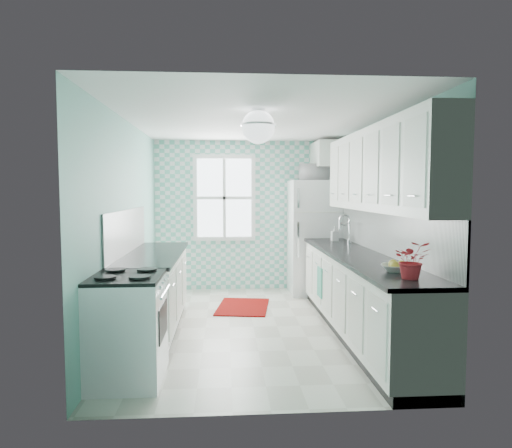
{
  "coord_description": "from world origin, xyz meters",
  "views": [
    {
      "loc": [
        -0.34,
        -5.49,
        1.67
      ],
      "look_at": [
        0.05,
        0.25,
        1.25
      ],
      "focal_mm": 32.0,
      "sensor_mm": 36.0,
      "label": 1
    }
  ],
  "objects": [
    {
      "name": "wall_back",
      "position": [
        0.0,
        2.21,
        1.25
      ],
      "size": [
        3.0,
        0.02,
        2.5
      ],
      "primitive_type": "cube",
      "color": "#71B2A4",
      "rests_on": "floor"
    },
    {
      "name": "rug",
      "position": [
        -0.09,
        0.94,
        0.01
      ],
      "size": [
        0.84,
        1.09,
        0.02
      ],
      "primitive_type": "cube",
      "rotation": [
        0.0,
        0.0,
        -0.15
      ],
      "color": "maroon",
      "rests_on": "floor"
    },
    {
      "name": "wall_front",
      "position": [
        0.0,
        -2.21,
        1.25
      ],
      "size": [
        3.0,
        0.02,
        2.5
      ],
      "primitive_type": "cube",
      "color": "#71B2A4",
      "rests_on": "floor"
    },
    {
      "name": "dish_towel",
      "position": [
        0.89,
        0.31,
        0.48
      ],
      "size": [
        0.1,
        0.25,
        0.39
      ],
      "primitive_type": "cube",
      "rotation": [
        0.0,
        0.0,
        -0.33
      ],
      "color": "#69C1B8",
      "rests_on": "base_cabinets_right"
    },
    {
      "name": "fridge",
      "position": [
        1.11,
        1.82,
        0.92
      ],
      "size": [
        0.8,
        0.79,
        1.84
      ],
      "rotation": [
        0.0,
        0.0,
        0.01
      ],
      "color": "white",
      "rests_on": "floor"
    },
    {
      "name": "backsplash_right",
      "position": [
        1.49,
        -0.4,
        1.2
      ],
      "size": [
        0.02,
        3.6,
        0.51
      ],
      "primitive_type": "cube",
      "color": "white",
      "rests_on": "wall_right"
    },
    {
      "name": "countertop_left",
      "position": [
        -1.19,
        -0.07,
        0.92
      ],
      "size": [
        0.63,
        2.15,
        0.04
      ],
      "primitive_type": "cube",
      "color": "black",
      "rests_on": "base_cabinets_left"
    },
    {
      "name": "accent_wall",
      "position": [
        0.0,
        2.19,
        1.25
      ],
      "size": [
        3.0,
        0.01,
        2.5
      ],
      "primitive_type": "cube",
      "color": "#68C6AE",
      "rests_on": "wall_back"
    },
    {
      "name": "window",
      "position": [
        -0.35,
        2.16,
        1.55
      ],
      "size": [
        1.04,
        0.05,
        1.44
      ],
      "color": "white",
      "rests_on": "wall_back"
    },
    {
      "name": "base_cabinets_left",
      "position": [
        -1.2,
        -0.07,
        0.45
      ],
      "size": [
        0.6,
        2.15,
        0.9
      ],
      "primitive_type": "cube",
      "color": "white",
      "rests_on": "floor"
    },
    {
      "name": "countertop_right",
      "position": [
        1.19,
        -0.4,
        0.92
      ],
      "size": [
        0.63,
        3.6,
        0.04
      ],
      "primitive_type": "cube",
      "color": "black",
      "rests_on": "base_cabinets_right"
    },
    {
      "name": "fruit_bowl",
      "position": [
        1.2,
        -1.51,
        0.97
      ],
      "size": [
        0.34,
        0.34,
        0.07
      ],
      "primitive_type": "imported",
      "rotation": [
        0.0,
        0.0,
        -0.31
      ],
      "color": "white",
      "rests_on": "countertop_right"
    },
    {
      "name": "ceiling_light",
      "position": [
        0.0,
        -0.8,
        2.32
      ],
      "size": [
        0.34,
        0.34,
        0.35
      ],
      "color": "silver",
      "rests_on": "ceiling"
    },
    {
      "name": "upper_cabinet_fridge",
      "position": [
        1.3,
        1.83,
        2.25
      ],
      "size": [
        0.4,
        0.74,
        0.4
      ],
      "primitive_type": "cube",
      "color": "white",
      "rests_on": "wall_right"
    },
    {
      "name": "backsplash_left",
      "position": [
        -1.49,
        -0.07,
        1.2
      ],
      "size": [
        0.02,
        2.15,
        0.51
      ],
      "primitive_type": "cube",
      "color": "white",
      "rests_on": "wall_left"
    },
    {
      "name": "microwave",
      "position": [
        1.11,
        1.82,
        1.97
      ],
      "size": [
        0.48,
        0.32,
        0.26
      ],
      "primitive_type": "imported",
      "rotation": [
        0.0,
        0.0,
        3.15
      ],
      "color": "silver",
      "rests_on": "fridge"
    },
    {
      "name": "ceiling",
      "position": [
        0.0,
        0.0,
        2.51
      ],
      "size": [
        3.0,
        4.4,
        0.02
      ],
      "primitive_type": "cube",
      "color": "white",
      "rests_on": "wall_back"
    },
    {
      "name": "wall_left",
      "position": [
        -1.51,
        0.0,
        1.25
      ],
      "size": [
        0.02,
        4.4,
        2.5
      ],
      "primitive_type": "cube",
      "color": "#71B2A4",
      "rests_on": "floor"
    },
    {
      "name": "stove",
      "position": [
        -1.2,
        -1.48,
        0.48
      ],
      "size": [
        0.61,
        0.76,
        0.92
      ],
      "rotation": [
        0.0,
        0.0,
        0.04
      ],
      "color": "silver",
      "rests_on": "floor"
    },
    {
      "name": "upper_cabinets_right",
      "position": [
        1.33,
        -0.6,
        1.9
      ],
      "size": [
        0.33,
        3.2,
        0.9
      ],
      "primitive_type": "cube",
      "color": "white",
      "rests_on": "wall_right"
    },
    {
      "name": "base_cabinets_right",
      "position": [
        1.2,
        -0.4,
        0.45
      ],
      "size": [
        0.6,
        3.6,
        0.9
      ],
      "primitive_type": "cube",
      "color": "white",
      "rests_on": "floor"
    },
    {
      "name": "sink",
      "position": [
        1.2,
        0.69,
        0.93
      ],
      "size": [
        0.5,
        0.42,
        0.53
      ],
      "rotation": [
        0.0,
        0.0,
        -0.04
      ],
      "color": "silver",
      "rests_on": "countertop_right"
    },
    {
      "name": "soap_bottle",
      "position": [
        1.25,
        1.01,
        1.05
      ],
      "size": [
        0.1,
        0.1,
        0.21
      ],
      "primitive_type": "imported",
      "rotation": [
        0.0,
        0.0,
        0.04
      ],
      "color": "#9FABB2",
      "rests_on": "countertop_right"
    },
    {
      "name": "wall_right",
      "position": [
        1.51,
        0.0,
        1.25
      ],
      "size": [
        0.02,
        4.4,
        2.5
      ],
      "primitive_type": "cube",
      "color": "#71B2A4",
      "rests_on": "floor"
    },
    {
      "name": "potted_plant",
      "position": [
        1.2,
        -1.85,
        1.1
      ],
      "size": [
        0.34,
        0.31,
        0.32
      ],
      "primitive_type": "imported",
      "rotation": [
        0.0,
        0.0,
        -0.24
      ],
      "color": "#AB0222",
      "rests_on": "countertop_right"
    },
    {
      "name": "floor",
      "position": [
        0.0,
        0.0,
        -0.01
      ],
      "size": [
        3.0,
        4.4,
        0.02
      ],
      "primitive_type": "cube",
      "color": "silver",
      "rests_on": "ground"
    }
  ]
}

